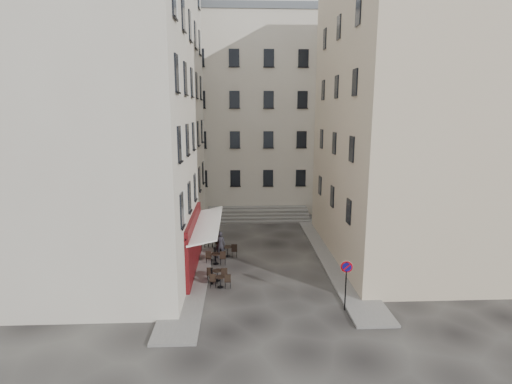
{
  "coord_description": "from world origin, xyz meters",
  "views": [
    {
      "loc": [
        -1.69,
        -21.95,
        9.54
      ],
      "look_at": [
        -0.55,
        4.0,
        4.24
      ],
      "focal_mm": 28.0,
      "sensor_mm": 36.0,
      "label": 1
    }
  ],
  "objects": [
    {
      "name": "bollard_far",
      "position": [
        -3.25,
        6.0,
        0.53
      ],
      "size": [
        0.12,
        0.12,
        0.98
      ],
      "color": "black",
      "rests_on": "ground"
    },
    {
      "name": "bistro_table_e",
      "position": [
        -3.57,
        4.87,
        0.42
      ],
      "size": [
        1.17,
        0.55,
        0.82
      ],
      "color": "black",
      "rests_on": "ground"
    },
    {
      "name": "no_parking_sign",
      "position": [
        3.41,
        -4.26,
        1.8
      ],
      "size": [
        0.57,
        0.16,
        2.54
      ],
      "rotation": [
        0.0,
        0.0,
        -0.19
      ],
      "color": "black",
      "rests_on": "ground"
    },
    {
      "name": "bollard_near",
      "position": [
        -3.25,
        -1.0,
        0.53
      ],
      "size": [
        0.12,
        0.12,
        0.98
      ],
      "color": "black",
      "rests_on": "ground"
    },
    {
      "name": "cafe_storefront",
      "position": [
        -4.32,
        1.0,
        1.88
      ],
      "size": [
        1.74,
        7.3,
        3.5
      ],
      "color": "#430A09",
      "rests_on": "ground"
    },
    {
      "name": "bistro_table_a",
      "position": [
        -2.75,
        -1.46,
        0.41
      ],
      "size": [
        1.15,
        0.54,
        0.81
      ],
      "color": "black",
      "rests_on": "ground"
    },
    {
      "name": "bollard_mid",
      "position": [
        -3.25,
        2.5,
        0.53
      ],
      "size": [
        0.12,
        0.12,
        0.98
      ],
      "color": "black",
      "rests_on": "ground"
    },
    {
      "name": "building_back",
      "position": [
        -1.0,
        19.0,
        9.31
      ],
      "size": [
        18.2,
        10.2,
        18.6
      ],
      "color": "beige",
      "rests_on": "ground"
    },
    {
      "name": "bistro_table_d",
      "position": [
        -2.47,
        3.26,
        0.46
      ],
      "size": [
        1.27,
        0.6,
        0.89
      ],
      "color": "black",
      "rests_on": "ground"
    },
    {
      "name": "sidewalk_left",
      "position": [
        -4.5,
        4.0,
        0.06
      ],
      "size": [
        2.0,
        22.0,
        0.12
      ],
      "primitive_type": "cube",
      "color": "slate",
      "rests_on": "ground"
    },
    {
      "name": "bistro_table_c",
      "position": [
        -3.18,
        1.96,
        0.45
      ],
      "size": [
        1.26,
        0.59,
        0.89
      ],
      "color": "black",
      "rests_on": "ground"
    },
    {
      "name": "ground",
      "position": [
        0.0,
        0.0,
        0.0
      ],
      "size": [
        90.0,
        90.0,
        0.0
      ],
      "primitive_type": "plane",
      "color": "black",
      "rests_on": "ground"
    },
    {
      "name": "building_left",
      "position": [
        -10.5,
        3.0,
        10.31
      ],
      "size": [
        12.2,
        16.2,
        20.6
      ],
      "color": "beige",
      "rests_on": "ground"
    },
    {
      "name": "sidewalk_right",
      "position": [
        4.5,
        3.0,
        0.06
      ],
      "size": [
        2.0,
        18.0,
        0.12
      ],
      "primitive_type": "cube",
      "color": "slate",
      "rests_on": "ground"
    },
    {
      "name": "building_right",
      "position": [
        10.5,
        3.5,
        9.31
      ],
      "size": [
        12.2,
        14.2,
        18.6
      ],
      "color": "#C4AF91",
      "rests_on": "ground"
    },
    {
      "name": "bistro_table_b",
      "position": [
        -2.96,
        -0.58,
        0.42
      ],
      "size": [
        1.16,
        0.55,
        0.82
      ],
      "color": "black",
      "rests_on": "ground"
    },
    {
      "name": "pedestrian",
      "position": [
        -2.95,
        3.1,
        0.91
      ],
      "size": [
        0.68,
        0.46,
        1.82
      ],
      "primitive_type": "imported",
      "rotation": [
        0.0,
        0.0,
        3.17
      ],
      "color": "black",
      "rests_on": "ground"
    },
    {
      "name": "stone_steps",
      "position": [
        0.0,
        12.57,
        0.4
      ],
      "size": [
        9.0,
        3.15,
        0.8
      ],
      "color": "slate",
      "rests_on": "ground"
    }
  ]
}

